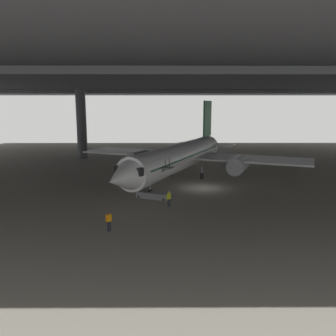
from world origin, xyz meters
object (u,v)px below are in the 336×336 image
at_px(baggage_tug, 237,167).
at_px(crew_worker_near_nose, 109,220).
at_px(airplane_main, 181,156).
at_px(crew_worker_by_stairs, 169,198).
at_px(boarding_stairs, 154,192).

bearing_deg(baggage_tug, crew_worker_near_nose, -120.75).
xyz_separation_m(airplane_main, crew_worker_near_nose, (-6.81, -19.57, -2.44)).
distance_m(airplane_main, crew_worker_by_stairs, 13.11).
bearing_deg(boarding_stairs, crew_worker_by_stairs, -64.90).
relative_size(boarding_stairs, crew_worker_near_nose, 2.74).
bearing_deg(crew_worker_by_stairs, boarding_stairs, 115.10).
distance_m(crew_worker_by_stairs, baggage_tug, 23.76).
relative_size(crew_worker_near_nose, crew_worker_by_stairs, 1.00).
bearing_deg(airplane_main, baggage_tug, 39.92).
height_order(airplane_main, crew_worker_by_stairs, airplane_main).
bearing_deg(baggage_tug, crew_worker_by_stairs, -118.80).
bearing_deg(crew_worker_near_nose, airplane_main, 70.82).
xyz_separation_m(crew_worker_by_stairs, baggage_tug, (11.44, 20.81, -0.44)).
distance_m(crew_worker_near_nose, crew_worker_by_stairs, 8.46).
height_order(airplane_main, baggage_tug, airplane_main).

